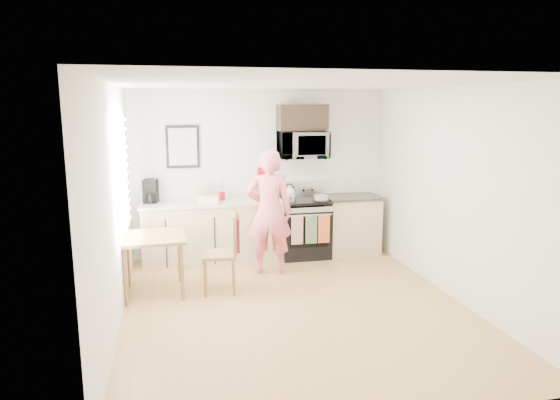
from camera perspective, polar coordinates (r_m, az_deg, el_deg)
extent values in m
plane|color=#AE8143|center=(6.10, 1.79, -12.10)|extent=(4.60, 4.60, 0.00)
cube|color=white|center=(7.94, -2.24, 3.04)|extent=(4.00, 0.04, 2.60)
cube|color=white|center=(3.60, 11.00, -6.72)|extent=(4.00, 0.04, 2.60)
cube|color=white|center=(5.58, -18.47, -0.83)|extent=(0.04, 4.60, 2.60)
cube|color=white|center=(6.50, 19.21, 0.71)|extent=(0.04, 4.60, 2.60)
cube|color=silver|center=(5.62, 1.95, 13.13)|extent=(4.00, 4.60, 0.04)
cube|color=white|center=(6.32, -17.70, 2.82)|extent=(0.02, 1.40, 1.50)
cube|color=white|center=(6.32, -17.61, 2.83)|extent=(0.01, 1.30, 1.40)
cube|color=beige|center=(7.71, -7.67, -3.73)|extent=(2.10, 0.60, 0.90)
cube|color=beige|center=(7.60, -7.76, -0.30)|extent=(2.14, 0.64, 0.04)
cube|color=beige|center=(8.19, 8.10, -2.88)|extent=(0.84, 0.60, 0.90)
cube|color=black|center=(8.09, 8.18, 0.35)|extent=(0.88, 0.64, 0.04)
cube|color=black|center=(7.94, 2.72, -3.69)|extent=(0.76, 0.65, 0.77)
cube|color=black|center=(7.63, 3.34, -3.81)|extent=(0.61, 0.02, 0.45)
cube|color=#B3B3B8|center=(7.55, 3.36, -1.38)|extent=(0.74, 0.02, 0.14)
cylinder|color=#B3B3B8|center=(7.52, 3.46, -1.75)|extent=(0.68, 0.02, 0.02)
cube|color=black|center=(7.83, 2.75, -0.05)|extent=(0.76, 0.65, 0.04)
cube|color=#B3B3B8|center=(8.06, 2.25, 1.29)|extent=(0.76, 0.08, 0.24)
cube|color=silver|center=(7.51, 1.98, -3.47)|extent=(0.18, 0.02, 0.44)
cube|color=#4E6543|center=(7.57, 3.59, -3.38)|extent=(0.18, 0.02, 0.44)
cube|color=#C5411D|center=(7.63, 5.04, -3.29)|extent=(0.18, 0.02, 0.44)
imported|color=#B3B3B8|center=(7.81, 2.61, 6.30)|extent=(0.76, 0.51, 0.42)
cube|color=black|center=(7.83, 2.55, 9.39)|extent=(0.76, 0.35, 0.40)
cube|color=black|center=(7.75, -11.05, 6.00)|extent=(0.50, 0.03, 0.65)
cube|color=#B2B6AC|center=(7.73, -11.05, 5.99)|extent=(0.42, 0.01, 0.56)
cube|color=red|center=(7.93, -1.86, 3.03)|extent=(0.20, 0.02, 0.20)
imported|color=#D1394E|center=(7.02, -1.25, -1.38)|extent=(0.73, 0.56, 1.78)
cube|color=brown|center=(6.48, -14.36, -4.15)|extent=(0.81, 0.81, 0.04)
cylinder|color=brown|center=(6.28, -17.28, -8.39)|extent=(0.04, 0.04, 0.72)
cylinder|color=brown|center=(6.27, -11.13, -8.13)|extent=(0.04, 0.04, 0.72)
cylinder|color=brown|center=(6.92, -16.98, -6.61)|extent=(0.04, 0.04, 0.72)
cylinder|color=brown|center=(6.91, -11.42, -6.36)|extent=(0.04, 0.04, 0.72)
cube|color=brown|center=(6.45, -7.01, -6.22)|extent=(0.47, 0.47, 0.04)
cube|color=brown|center=(6.38, -5.23, -3.88)|extent=(0.08, 0.43, 0.51)
cube|color=maroon|center=(6.38, -5.00, -3.78)|extent=(0.10, 0.39, 0.43)
cylinder|color=brown|center=(6.36, -8.61, -8.95)|extent=(0.03, 0.03, 0.47)
cylinder|color=brown|center=(6.36, -5.30, -8.88)|extent=(0.03, 0.03, 0.47)
cylinder|color=brown|center=(6.70, -8.53, -7.90)|extent=(0.03, 0.03, 0.47)
cylinder|color=brown|center=(6.70, -5.39, -7.83)|extent=(0.03, 0.03, 0.47)
cube|color=brown|center=(7.89, -2.44, 1.24)|extent=(0.13, 0.17, 0.25)
cylinder|color=red|center=(7.69, -6.68, 0.51)|extent=(0.11, 0.11, 0.13)
imported|color=white|center=(7.62, -8.52, 0.04)|extent=(0.20, 0.20, 0.05)
cube|color=tan|center=(7.63, -9.12, 0.87)|extent=(0.12, 0.12, 0.27)
cube|color=black|center=(7.67, -14.56, 1.02)|extent=(0.23, 0.27, 0.35)
cylinder|color=black|center=(7.58, -14.56, 0.24)|extent=(0.13, 0.13, 0.13)
cube|color=#DCBC73|center=(7.45, -8.14, 0.04)|extent=(0.32, 0.20, 0.11)
cylinder|color=black|center=(7.71, 4.73, 0.00)|extent=(0.25, 0.25, 0.01)
cylinder|color=tan|center=(7.70, 4.74, 0.32)|extent=(0.21, 0.21, 0.07)
sphere|color=white|center=(7.82, 1.06, 0.84)|extent=(0.19, 0.19, 0.19)
cone|color=white|center=(7.80, 1.07, 1.55)|extent=(0.06, 0.06, 0.06)
torus|color=black|center=(7.81, 1.07, 1.27)|extent=(0.17, 0.02, 0.17)
cylinder|color=#B3B3B8|center=(7.61, 1.21, 0.18)|extent=(0.18, 0.18, 0.09)
cylinder|color=black|center=(7.47, 1.23, 0.27)|extent=(0.05, 0.16, 0.02)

